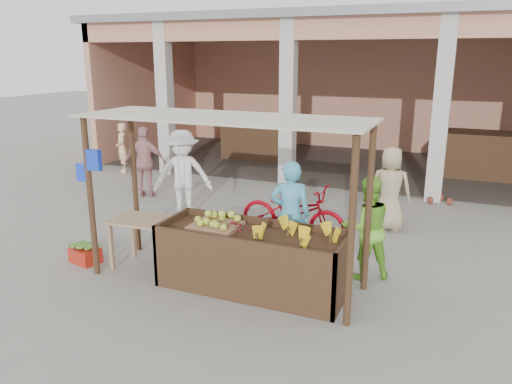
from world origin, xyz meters
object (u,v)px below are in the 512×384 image
at_px(side_table, 145,228).
at_px(motorcycle, 293,212).
at_px(red_crate, 85,255).
at_px(vendor_blue, 290,211).
at_px(fruit_stall, 252,262).
at_px(vendor_green, 367,225).

bearing_deg(side_table, motorcycle, 44.48).
relative_size(red_crate, motorcycle, 0.22).
xyz_separation_m(side_table, vendor_blue, (2.02, 0.88, 0.25)).
xyz_separation_m(fruit_stall, red_crate, (-2.79, -0.19, -0.28)).
xyz_separation_m(vendor_blue, motorcycle, (-0.32, 1.06, -0.36)).
distance_m(vendor_blue, vendor_green, 1.14).
height_order(red_crate, vendor_blue, vendor_blue).
height_order(fruit_stall, motorcycle, motorcycle).
relative_size(fruit_stall, side_table, 2.56).
xyz_separation_m(fruit_stall, motorcycle, (-0.08, 1.97, 0.14)).
height_order(side_table, vendor_blue, vendor_blue).
bearing_deg(vendor_blue, vendor_green, 171.24).
relative_size(side_table, vendor_green, 0.63).
relative_size(fruit_stall, red_crate, 5.71).
relative_size(side_table, vendor_blue, 0.57).
relative_size(side_table, red_crate, 2.23).
bearing_deg(red_crate, motorcycle, 52.34).
distance_m(vendor_green, motorcycle, 1.76).
bearing_deg(fruit_stall, motorcycle, 92.46).
distance_m(red_crate, motorcycle, 3.49).
distance_m(red_crate, vendor_blue, 3.31).
xyz_separation_m(side_table, vendor_green, (3.16, 0.98, 0.16)).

